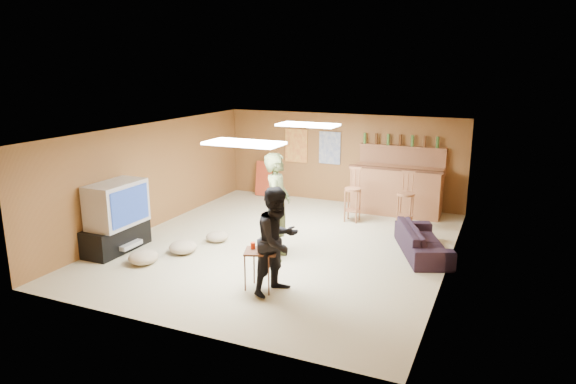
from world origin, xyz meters
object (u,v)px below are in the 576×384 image
at_px(tv_body, 117,204).
at_px(tray_table, 261,270).
at_px(bar_counter, 396,191).
at_px(person_black, 278,241).
at_px(person_olive, 277,207).
at_px(sofa, 423,240).

height_order(tv_body, tray_table, tv_body).
bearing_deg(tv_body, bar_counter, 47.00).
bearing_deg(tv_body, person_black, -7.22).
distance_m(bar_counter, tray_table, 5.00).
bearing_deg(person_black, tray_table, 112.80).
height_order(tv_body, person_black, person_black).
relative_size(bar_counter, person_olive, 1.05).
relative_size(bar_counter, person_black, 1.22).
relative_size(person_olive, sofa, 1.06).
bearing_deg(bar_counter, person_black, -98.54).
bearing_deg(person_black, sofa, -14.76).
bearing_deg(sofa, person_olive, 95.04).
relative_size(tv_body, bar_counter, 0.55).
distance_m(person_black, sofa, 3.10).
bearing_deg(tray_table, person_black, 2.85).
distance_m(person_olive, person_black, 1.42).
bearing_deg(person_black, bar_counter, 11.42).
bearing_deg(tray_table, tv_body, 171.92).
bearing_deg(bar_counter, tv_body, -133.00).
relative_size(bar_counter, tray_table, 3.17).
distance_m(tv_body, bar_counter, 6.09).
xyz_separation_m(person_olive, tray_table, (0.32, -1.30, -0.63)).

